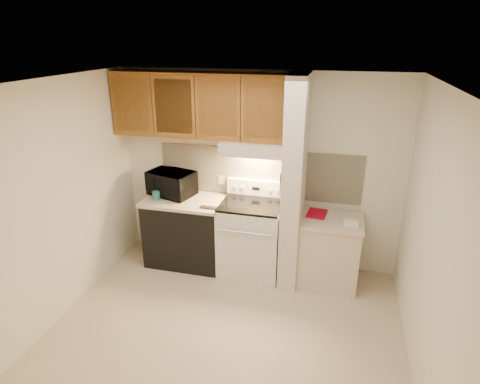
% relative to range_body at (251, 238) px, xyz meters
% --- Properties ---
extents(floor, '(3.60, 3.60, 0.00)m').
position_rel_range_body_xyz_m(floor, '(0.00, -1.16, -0.46)').
color(floor, '#C9B393').
rests_on(floor, ground).
extents(ceiling, '(3.60, 3.60, 0.00)m').
position_rel_range_body_xyz_m(ceiling, '(0.00, -1.16, 2.04)').
color(ceiling, white).
rests_on(ceiling, wall_back).
extents(wall_back, '(3.60, 2.50, 0.02)m').
position_rel_range_body_xyz_m(wall_back, '(0.00, 0.34, 0.79)').
color(wall_back, silver).
rests_on(wall_back, floor).
extents(wall_left, '(0.02, 3.00, 2.50)m').
position_rel_range_body_xyz_m(wall_left, '(-1.80, -1.16, 0.79)').
color(wall_left, silver).
rests_on(wall_left, floor).
extents(wall_right, '(0.02, 3.00, 2.50)m').
position_rel_range_body_xyz_m(wall_right, '(1.80, -1.16, 0.79)').
color(wall_right, silver).
rests_on(wall_right, floor).
extents(backsplash, '(2.60, 0.02, 0.63)m').
position_rel_range_body_xyz_m(backsplash, '(0.00, 0.33, 0.78)').
color(backsplash, beige).
rests_on(backsplash, wall_back).
extents(range_body, '(0.76, 0.65, 0.92)m').
position_rel_range_body_xyz_m(range_body, '(0.00, 0.00, 0.00)').
color(range_body, silver).
rests_on(range_body, floor).
extents(oven_window, '(0.50, 0.01, 0.30)m').
position_rel_range_body_xyz_m(oven_window, '(0.00, -0.32, 0.04)').
color(oven_window, black).
rests_on(oven_window, range_body).
extents(oven_handle, '(0.65, 0.02, 0.02)m').
position_rel_range_body_xyz_m(oven_handle, '(0.00, -0.35, 0.26)').
color(oven_handle, silver).
rests_on(oven_handle, range_body).
extents(cooktop, '(0.74, 0.64, 0.03)m').
position_rel_range_body_xyz_m(cooktop, '(0.00, 0.00, 0.48)').
color(cooktop, black).
rests_on(cooktop, range_body).
extents(range_backguard, '(0.76, 0.08, 0.20)m').
position_rel_range_body_xyz_m(range_backguard, '(0.00, 0.28, 0.59)').
color(range_backguard, silver).
rests_on(range_backguard, range_body).
extents(range_display, '(0.10, 0.01, 0.04)m').
position_rel_range_body_xyz_m(range_display, '(0.00, 0.24, 0.59)').
color(range_display, black).
rests_on(range_display, range_backguard).
extents(range_knob_left_outer, '(0.05, 0.02, 0.05)m').
position_rel_range_body_xyz_m(range_knob_left_outer, '(-0.28, 0.24, 0.59)').
color(range_knob_left_outer, silver).
rests_on(range_knob_left_outer, range_backguard).
extents(range_knob_left_inner, '(0.05, 0.02, 0.05)m').
position_rel_range_body_xyz_m(range_knob_left_inner, '(-0.18, 0.24, 0.59)').
color(range_knob_left_inner, silver).
rests_on(range_knob_left_inner, range_backguard).
extents(range_knob_right_inner, '(0.05, 0.02, 0.05)m').
position_rel_range_body_xyz_m(range_knob_right_inner, '(0.18, 0.24, 0.59)').
color(range_knob_right_inner, silver).
rests_on(range_knob_right_inner, range_backguard).
extents(range_knob_right_outer, '(0.05, 0.02, 0.05)m').
position_rel_range_body_xyz_m(range_knob_right_outer, '(0.28, 0.24, 0.59)').
color(range_knob_right_outer, silver).
rests_on(range_knob_right_outer, range_backguard).
extents(dishwasher_front, '(1.00, 0.63, 0.87)m').
position_rel_range_body_xyz_m(dishwasher_front, '(-0.88, 0.01, -0.03)').
color(dishwasher_front, black).
rests_on(dishwasher_front, floor).
extents(left_countertop, '(1.04, 0.67, 0.04)m').
position_rel_range_body_xyz_m(left_countertop, '(-0.88, 0.01, 0.43)').
color(left_countertop, beige).
rests_on(left_countertop, dishwasher_front).
extents(spoon_rest, '(0.24, 0.08, 0.02)m').
position_rel_range_body_xyz_m(spoon_rest, '(-0.48, -0.19, 0.46)').
color(spoon_rest, black).
rests_on(spoon_rest, left_countertop).
extents(teal_jar, '(0.11, 0.11, 0.11)m').
position_rel_range_body_xyz_m(teal_jar, '(-1.23, -0.09, 0.50)').
color(teal_jar, '#287167').
rests_on(teal_jar, left_countertop).
extents(outlet, '(0.08, 0.01, 0.12)m').
position_rel_range_body_xyz_m(outlet, '(-0.48, 0.32, 0.64)').
color(outlet, beige).
rests_on(outlet, backsplash).
extents(microwave, '(0.66, 0.53, 0.32)m').
position_rel_range_body_xyz_m(microwave, '(-1.10, 0.11, 0.61)').
color(microwave, black).
rests_on(microwave, left_countertop).
extents(partition_pillar, '(0.22, 0.70, 2.50)m').
position_rel_range_body_xyz_m(partition_pillar, '(0.51, -0.01, 0.79)').
color(partition_pillar, beige).
rests_on(partition_pillar, floor).
extents(pillar_trim, '(0.01, 0.70, 0.04)m').
position_rel_range_body_xyz_m(pillar_trim, '(0.39, -0.01, 0.84)').
color(pillar_trim, brown).
rests_on(pillar_trim, partition_pillar).
extents(knife_strip, '(0.02, 0.42, 0.04)m').
position_rel_range_body_xyz_m(knife_strip, '(0.39, -0.06, 0.86)').
color(knife_strip, black).
rests_on(knife_strip, partition_pillar).
extents(knife_blade_a, '(0.01, 0.03, 0.16)m').
position_rel_range_body_xyz_m(knife_blade_a, '(0.38, -0.22, 0.76)').
color(knife_blade_a, silver).
rests_on(knife_blade_a, knife_strip).
extents(knife_handle_a, '(0.02, 0.02, 0.10)m').
position_rel_range_body_xyz_m(knife_handle_a, '(0.38, -0.20, 0.91)').
color(knife_handle_a, black).
rests_on(knife_handle_a, knife_strip).
extents(knife_blade_b, '(0.01, 0.04, 0.18)m').
position_rel_range_body_xyz_m(knife_blade_b, '(0.38, -0.13, 0.75)').
color(knife_blade_b, silver).
rests_on(knife_blade_b, knife_strip).
extents(knife_handle_b, '(0.02, 0.02, 0.10)m').
position_rel_range_body_xyz_m(knife_handle_b, '(0.38, -0.13, 0.91)').
color(knife_handle_b, black).
rests_on(knife_handle_b, knife_strip).
extents(knife_blade_c, '(0.01, 0.04, 0.20)m').
position_rel_range_body_xyz_m(knife_blade_c, '(0.38, -0.06, 0.74)').
color(knife_blade_c, silver).
rests_on(knife_blade_c, knife_strip).
extents(knife_handle_c, '(0.02, 0.02, 0.10)m').
position_rel_range_body_xyz_m(knife_handle_c, '(0.38, -0.07, 0.91)').
color(knife_handle_c, black).
rests_on(knife_handle_c, knife_strip).
extents(knife_blade_d, '(0.01, 0.04, 0.16)m').
position_rel_range_body_xyz_m(knife_blade_d, '(0.38, 0.02, 0.76)').
color(knife_blade_d, silver).
rests_on(knife_blade_d, knife_strip).
extents(knife_handle_d, '(0.02, 0.02, 0.10)m').
position_rel_range_body_xyz_m(knife_handle_d, '(0.38, 0.03, 0.91)').
color(knife_handle_d, black).
rests_on(knife_handle_d, knife_strip).
extents(knife_blade_e, '(0.01, 0.04, 0.18)m').
position_rel_range_body_xyz_m(knife_blade_e, '(0.38, 0.12, 0.75)').
color(knife_blade_e, silver).
rests_on(knife_blade_e, knife_strip).
extents(knife_handle_e, '(0.02, 0.02, 0.10)m').
position_rel_range_body_xyz_m(knife_handle_e, '(0.38, 0.09, 0.91)').
color(knife_handle_e, black).
rests_on(knife_handle_e, knife_strip).
extents(oven_mitt, '(0.03, 0.10, 0.24)m').
position_rel_range_body_xyz_m(oven_mitt, '(0.38, 0.17, 0.72)').
color(oven_mitt, gray).
rests_on(oven_mitt, partition_pillar).
extents(right_cab_base, '(0.70, 0.60, 0.81)m').
position_rel_range_body_xyz_m(right_cab_base, '(0.97, -0.01, -0.06)').
color(right_cab_base, beige).
rests_on(right_cab_base, floor).
extents(right_countertop, '(0.74, 0.64, 0.04)m').
position_rel_range_body_xyz_m(right_countertop, '(0.97, -0.01, 0.37)').
color(right_countertop, beige).
rests_on(right_countertop, right_cab_base).
extents(red_folder, '(0.26, 0.33, 0.01)m').
position_rel_range_body_xyz_m(red_folder, '(0.79, 0.09, 0.40)').
color(red_folder, '#B1061F').
rests_on(red_folder, right_countertop).
extents(white_box, '(0.17, 0.11, 0.04)m').
position_rel_range_body_xyz_m(white_box, '(1.19, -0.11, 0.41)').
color(white_box, white).
rests_on(white_box, right_countertop).
extents(range_hood, '(0.78, 0.44, 0.15)m').
position_rel_range_body_xyz_m(range_hood, '(0.00, 0.12, 1.17)').
color(range_hood, beige).
rests_on(range_hood, upper_cabinets).
extents(hood_lip, '(0.78, 0.04, 0.06)m').
position_rel_range_body_xyz_m(hood_lip, '(0.00, -0.08, 1.12)').
color(hood_lip, beige).
rests_on(hood_lip, range_hood).
extents(upper_cabinets, '(2.18, 0.33, 0.77)m').
position_rel_range_body_xyz_m(upper_cabinets, '(-0.69, 0.17, 1.62)').
color(upper_cabinets, brown).
rests_on(upper_cabinets, wall_back).
extents(cab_door_a, '(0.46, 0.01, 0.63)m').
position_rel_range_body_xyz_m(cab_door_a, '(-1.51, 0.01, 1.62)').
color(cab_door_a, brown).
rests_on(cab_door_a, upper_cabinets).
extents(cab_gap_a, '(0.01, 0.01, 0.73)m').
position_rel_range_body_xyz_m(cab_gap_a, '(-1.23, 0.01, 1.62)').
color(cab_gap_a, black).
rests_on(cab_gap_a, upper_cabinets).
extents(cab_door_b, '(0.46, 0.01, 0.63)m').
position_rel_range_body_xyz_m(cab_door_b, '(-0.96, 0.01, 1.62)').
color(cab_door_b, brown).
rests_on(cab_door_b, upper_cabinets).
extents(cab_gap_b, '(0.01, 0.01, 0.73)m').
position_rel_range_body_xyz_m(cab_gap_b, '(-0.69, 0.01, 1.62)').
color(cab_gap_b, black).
rests_on(cab_gap_b, upper_cabinets).
extents(cab_door_c, '(0.46, 0.01, 0.63)m').
position_rel_range_body_xyz_m(cab_door_c, '(-0.42, 0.01, 1.62)').
color(cab_door_c, brown).
rests_on(cab_door_c, upper_cabinets).
extents(cab_gap_c, '(0.01, 0.01, 0.73)m').
position_rel_range_body_xyz_m(cab_gap_c, '(-0.14, 0.01, 1.62)').
color(cab_gap_c, black).
rests_on(cab_gap_c, upper_cabinets).
extents(cab_door_d, '(0.46, 0.01, 0.63)m').
position_rel_range_body_xyz_m(cab_door_d, '(0.13, 0.01, 1.62)').
color(cab_door_d, brown).
rests_on(cab_door_d, upper_cabinets).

